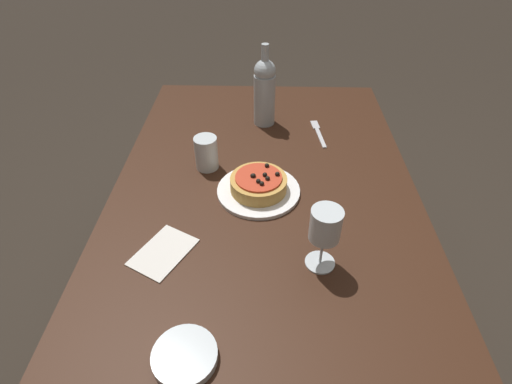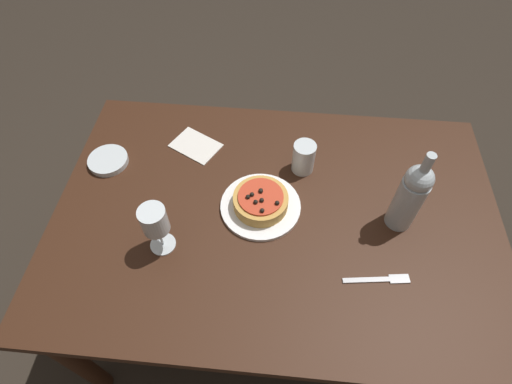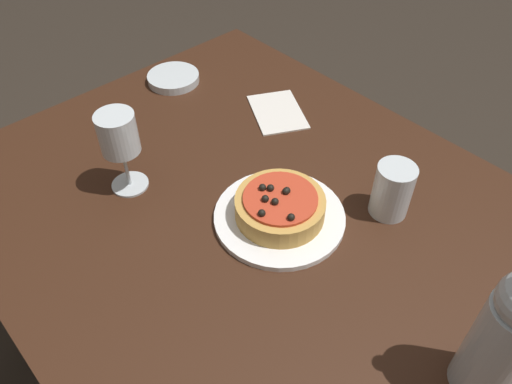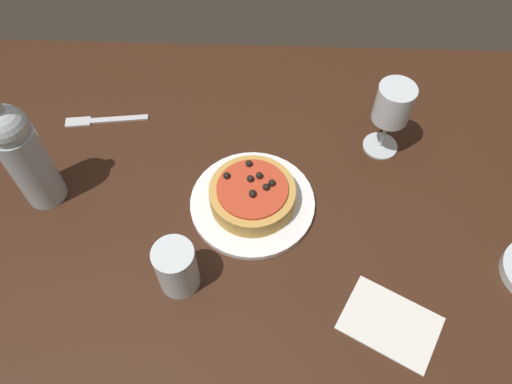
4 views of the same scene
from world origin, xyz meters
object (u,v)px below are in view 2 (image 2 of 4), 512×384
Objects in this scene: pizza at (259,201)px; side_bowl at (107,160)px; dinner_plate at (259,206)px; wine_bottle at (409,196)px; water_cup at (302,157)px; dining_table at (274,226)px; fork at (379,279)px; wine_glass at (153,222)px.

side_bowl is (-0.53, 0.14, -0.03)m from pizza.
pizza is at bearing -97.17° from dinner_plate.
dinner_plate is 1.88× the size of side_bowl.
side_bowl is at bearing 171.18° from wine_bottle.
dining_table is at bearing -111.70° from water_cup.
wine_bottle is 0.97m from side_bowl.
dinner_plate is 1.34× the size of fork.
wine_glass reaches higher than side_bowl.
pizza reaches higher than side_bowl.
pizza is 0.41m from fork.
dining_table is at bearing -19.75° from dinner_plate.
dining_table is at bearing -14.84° from side_bowl.
wine_glass is at bearing 167.81° from fork.
dining_table is 0.10m from dinner_plate.
wine_glass is at bearing -167.99° from wine_bottle.
dinner_plate is at bearing 82.83° from pizza.
water_cup is 0.45m from fork.
water_cup is 0.59× the size of fork.
pizza is 0.55m from side_bowl.
dinner_plate is 0.22m from water_cup.
wine_glass is at bearing -149.71° from dinner_plate.
dinner_plate is 0.44m from wine_bottle.
water_cup is at bearing 39.57° from wine_glass.
water_cup is (0.08, 0.19, 0.13)m from dining_table.
side_bowl is at bearing 165.64° from dinner_plate.
dinner_plate is 2.27× the size of water_cup.
wine_glass is (-0.27, -0.16, 0.12)m from dinner_plate.
dining_table is at bearing -179.00° from wine_bottle.
fork is (0.30, -0.19, 0.08)m from dining_table.
water_cup reaches higher than dinner_plate.
wine_bottle is 0.36m from water_cup.
water_cup is (0.13, 0.17, 0.02)m from pizza.
wine_bottle is at bearing -1.58° from pizza.
wine_bottle is 0.25m from fork.
dining_table is at bearing 23.55° from wine_glass.
pizza is at bearing -126.47° from water_cup.
fork is at bearing -31.07° from pizza.
fork is (0.23, -0.38, -0.05)m from water_cup.
side_bowl is at bearing -176.99° from water_cup.
wine_bottle reaches higher than water_cup.
dining_table is 8.14× the size of pizza.
water_cup is (-0.30, 0.18, -0.08)m from wine_bottle.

